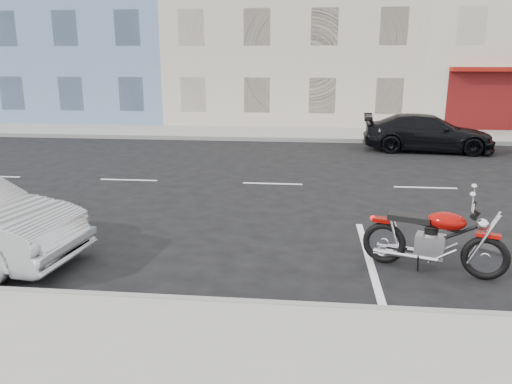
# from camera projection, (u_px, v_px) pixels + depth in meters

# --- Properties ---
(ground) EXTENTS (120.00, 120.00, 0.00)m
(ground) POSITION_uv_depth(u_px,v_px,m) (348.00, 186.00, 13.20)
(ground) COLOR black
(ground) RESTS_ON ground
(sidewalk_far) EXTENTS (80.00, 3.40, 0.15)m
(sidewalk_far) POSITION_uv_depth(u_px,v_px,m) (219.00, 133.00, 22.04)
(sidewalk_far) COLOR gray
(sidewalk_far) RESTS_ON ground
(curb_near) EXTENTS (80.00, 0.12, 0.16)m
(curb_near) POSITION_uv_depth(u_px,v_px,m) (22.00, 294.00, 6.97)
(curb_near) COLOR gray
(curb_near) RESTS_ON ground
(curb_far) EXTENTS (80.00, 0.12, 0.16)m
(curb_far) POSITION_uv_depth(u_px,v_px,m) (212.00, 138.00, 20.41)
(curb_far) COLOR gray
(curb_far) RESTS_ON ground
(bldg_cream) EXTENTS (12.00, 12.00, 11.50)m
(bldg_cream) POSITION_uv_depth(u_px,v_px,m) (295.00, 11.00, 27.56)
(bldg_cream) COLOR #C0B3A1
(bldg_cream) RESTS_ON ground
(motorcycle) EXTENTS (2.13, 0.99, 1.11)m
(motorcycle) POSITION_uv_depth(u_px,v_px,m) (489.00, 249.00, 7.49)
(motorcycle) COLOR black
(motorcycle) RESTS_ON ground
(car_far) EXTENTS (4.71, 2.28, 1.32)m
(car_far) POSITION_uv_depth(u_px,v_px,m) (427.00, 133.00, 17.93)
(car_far) COLOR black
(car_far) RESTS_ON ground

